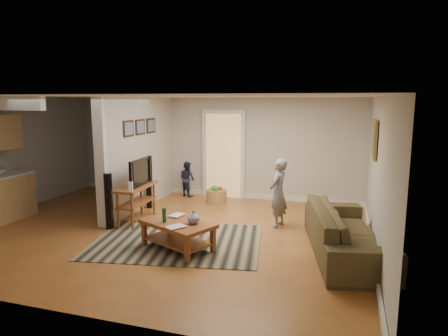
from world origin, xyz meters
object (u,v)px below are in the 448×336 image
Objects in this scene: toy_basket at (216,195)px; toddler at (188,196)px; sofa at (345,254)px; tv_console at (137,189)px; speaker_left at (109,202)px; coffee_table at (179,228)px; speaker_right at (149,184)px; child at (277,226)px.

toy_basket is 1.03m from toddler.
sofa is 2.12× the size of tv_console.
toy_basket reaches higher than sofa.
toy_basket is at bearing 60.33° from speaker_left.
speaker_right is at bearing 127.74° from coffee_table.
coffee_table is 1.78m from speaker_left.
toddler is (-2.63, 1.78, 0.00)m from child.
speaker_left is at bearing 110.69° from toddler.
tv_console is (-1.42, 1.16, 0.31)m from coffee_table.
toy_basket is (1.06, 1.88, -0.50)m from tv_console.
toy_basket is at bearing -114.87° from child.
tv_console is 1.10× the size of speaker_right.
tv_console is at bearing -119.44° from toy_basket.
child is at bearing -38.53° from toy_basket.
tv_console is at bearing -91.06° from speaker_right.
speaker_right reaches higher than sofa.
child is at bearing 7.05° from tv_console.
speaker_right is at bearing -146.57° from toy_basket.
tv_console reaches higher than coffee_table.
speaker_right reaches higher than tv_console.
sofa is 2.71m from coffee_table.
child is (3.03, 1.12, -0.54)m from speaker_left.
toddler is at bearing 41.57° from sofa.
speaker_right reaches higher than toy_basket.
sofa is at bearing 172.17° from toddler.
speaker_left reaches higher than toddler.
speaker_left reaches higher than child.
speaker_right is at bearing 57.86° from sofa.
coffee_table is 1.28× the size of speaker_left.
coffee_table is 1.04× the size of child.
toy_basket is (-2.98, 2.45, 0.18)m from sofa.
sofa is 2.37× the size of speaker_left.
speaker_right is 1.47m from toddler.
tv_console is at bearing 64.57° from speaker_left.
speaker_right is at bearing 88.49° from speaker_left.
toddler is (-3.90, 2.87, 0.00)m from sofa.
speaker_right is 2.26× the size of toy_basket.
sofa is 2.33× the size of speaker_right.
sofa is 3.86m from toy_basket.
child is 1.50× the size of toddler.
speaker_left is at bearing -56.08° from child.
speaker_left reaches higher than sofa.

